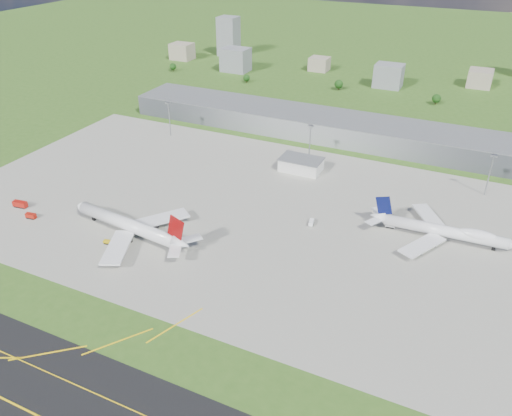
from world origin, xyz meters
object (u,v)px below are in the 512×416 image
at_px(airliner_red_twin, 131,226).
at_px(van_white_near, 311,223).
at_px(crash_tender, 31,216).
at_px(van_white_far, 390,225).
at_px(airliner_blue_quad, 444,231).
at_px(fire_truck, 20,204).
at_px(tug_yellow, 107,242).

xyz_separation_m(airliner_red_twin, van_white_near, (80.01, 49.06, -4.40)).
relative_size(crash_tender, van_white_far, 1.14).
height_order(van_white_near, van_white_far, van_white_near).
xyz_separation_m(van_white_near, van_white_far, (38.58, 15.28, -0.03)).
xyz_separation_m(airliner_blue_quad, van_white_far, (-26.57, 0.48, -3.93)).
bearing_deg(fire_truck, airliner_blue_quad, 9.16).
bearing_deg(airliner_red_twin, crash_tender, 16.06).
bearing_deg(fire_truck, van_white_near, 10.83).
bearing_deg(tug_yellow, fire_truck, 165.27).
bearing_deg(crash_tender, airliner_red_twin, 1.32).
height_order(airliner_red_twin, fire_truck, airliner_red_twin).
bearing_deg(crash_tender, van_white_far, 14.73).
bearing_deg(crash_tender, tug_yellow, -9.67).
bearing_deg(tug_yellow, airliner_blue_quad, 18.56).
height_order(airliner_blue_quad, fire_truck, airliner_blue_quad).
bearing_deg(van_white_near, van_white_far, -78.39).
bearing_deg(airliner_blue_quad, van_white_far, 176.96).
distance_m(tug_yellow, van_white_far, 146.31).
height_order(airliner_red_twin, airliner_blue_quad, airliner_red_twin).
relative_size(airliner_blue_quad, fire_truck, 8.39).
height_order(fire_truck, crash_tender, fire_truck).
bearing_deg(van_white_far, crash_tender, -164.90).
bearing_deg(van_white_far, fire_truck, -168.17).
height_order(tug_yellow, van_white_near, van_white_near).
height_order(airliner_blue_quad, van_white_far, airliner_blue_quad).
distance_m(airliner_red_twin, tug_yellow, 14.02).
xyz_separation_m(airliner_blue_quad, crash_tender, (-205.43, -73.45, -3.72)).
xyz_separation_m(fire_truck, van_white_near, (155.26, 52.15, -0.49)).
xyz_separation_m(airliner_red_twin, crash_tender, (-60.27, -9.59, -4.23)).
height_order(crash_tender, van_white_far, crash_tender).
height_order(fire_truck, van_white_far, fire_truck).
height_order(airliner_red_twin, van_white_far, airliner_red_twin).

